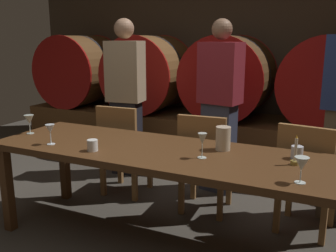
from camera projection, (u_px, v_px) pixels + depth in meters
name	position (u px, v px, depth m)	size (l,w,h in m)	color
back_wall	(241.00, 57.00, 4.95)	(6.23, 0.24, 2.47)	#473A2D
barrel_shelf	(227.00, 138.00, 4.69)	(5.61, 0.90, 0.53)	brown
wine_barrel_far_left	(81.00, 71.00, 5.43)	(1.00, 0.89, 1.00)	brown
wine_barrel_left	(149.00, 74.00, 4.97)	(1.00, 0.89, 1.00)	brown
wine_barrel_center	(230.00, 77.00, 4.51)	(1.00, 0.89, 1.00)	#513319
wine_barrel_right	(329.00, 82.00, 4.06)	(1.00, 0.89, 1.00)	brown
dining_table	(175.00, 160.00, 2.61)	(2.73, 0.79, 0.72)	#4C2D16
chair_left	(123.00, 146.00, 3.56)	(0.42, 0.42, 0.88)	olive
chair_center	(204.00, 159.00, 3.18)	(0.43, 0.43, 0.88)	olive
chair_right	(306.00, 174.00, 2.83)	(0.45, 0.45, 0.88)	olive
guest_left	(126.00, 97.00, 4.06)	(0.40, 0.28, 1.69)	black
guest_center	(220.00, 106.00, 3.59)	(0.42, 0.30, 1.66)	#33384C
candle_center	(295.00, 157.00, 2.31)	(0.05, 0.05, 0.19)	olive
pitcher	(223.00, 138.00, 2.62)	(0.10, 0.10, 0.17)	beige
wine_glass_far_left	(29.00, 120.00, 3.05)	(0.08, 0.08, 0.16)	silver
wine_glass_center_left	(50.00, 130.00, 2.74)	(0.07, 0.07, 0.15)	white
wine_glass_center_right	(202.00, 140.00, 2.43)	(0.06, 0.06, 0.17)	silver
wine_glass_far_right	(301.00, 165.00, 2.01)	(0.08, 0.08, 0.15)	silver
cup_left	(92.00, 145.00, 2.60)	(0.07, 0.07, 0.08)	white
cup_center	(297.00, 152.00, 2.44)	(0.08, 0.08, 0.08)	silver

